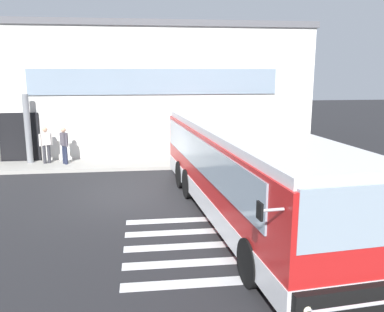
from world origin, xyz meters
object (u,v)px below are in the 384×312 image
object	(u,v)px
entry_support_column	(28,129)
bus_main_foreground	(245,175)
passenger_near_column	(46,142)
passenger_by_doorway	(64,144)

from	to	relation	value
entry_support_column	bus_main_foreground	size ratio (longest dim) A/B	0.27
entry_support_column	passenger_near_column	distance (m)	1.01
bus_main_foreground	passenger_near_column	size ratio (longest dim) A/B	6.95
passenger_by_doorway	passenger_near_column	bearing A→B (deg)	162.71
bus_main_foreground	passenger_by_doorway	xyz separation A→B (m)	(-6.45, 7.38, -0.25)
bus_main_foreground	passenger_by_doorway	bearing A→B (deg)	131.16
bus_main_foreground	passenger_near_column	bearing A→B (deg)	133.74
entry_support_column	passenger_near_column	world-z (taller)	entry_support_column
passenger_by_doorway	entry_support_column	bearing A→B (deg)	164.05
entry_support_column	passenger_by_doorway	size ratio (longest dim) A/B	1.87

